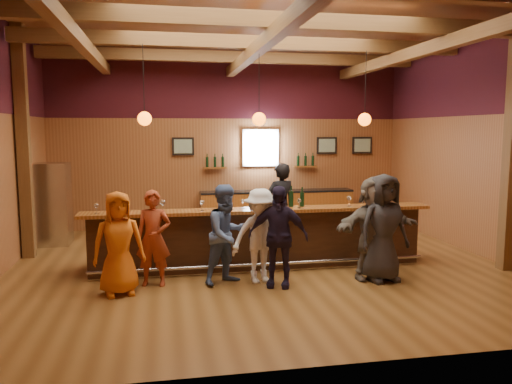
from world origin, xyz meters
The scene contains 27 objects.
room centered at (0.00, 0.06, 3.21)m, with size 9.04×9.00×4.52m.
bar_counter centered at (0.02, 0.15, 0.52)m, with size 6.30×1.07×1.11m.
back_bar_cabinet centered at (1.20, 3.72, 0.48)m, with size 4.00×0.52×0.95m.
window centered at (0.80, 3.95, 2.05)m, with size 0.95×0.09×0.95m.
framed_pictures centered at (1.67, 3.94, 2.10)m, with size 5.35×0.05×0.45m.
wine_shelves centered at (0.80, 3.88, 1.62)m, with size 3.00×0.18×0.30m.
pendant_lights centered at (0.00, 0.00, 2.71)m, with size 4.24×0.24×1.37m.
stainless_fridge centered at (-4.10, 2.60, 0.90)m, with size 0.70×0.70×1.80m, color silver.
customer_orange centered at (-2.40, -1.16, 0.80)m, with size 0.78×0.51×1.59m, color #CE6013.
customer_redvest centered at (-1.88, -0.80, 0.78)m, with size 0.57×0.37×1.55m, color #94361B.
customer_denim centered at (-0.70, -0.90, 0.82)m, with size 0.79×0.62×1.63m, color #4C6699.
customer_white centered at (-0.16, -0.94, 0.78)m, with size 1.01×0.58×1.56m, color white.
customer_navy centered at (0.07, -1.22, 0.82)m, with size 0.96×0.40×1.64m, color #201933.
customer_brown centered at (1.75, -1.09, 0.87)m, with size 1.61×0.51×1.73m, color #665D52.
customer_dark centered at (1.86, -1.24, 0.90)m, with size 0.88×0.57×1.80m, color #262628.
bartender centered at (0.70, 1.25, 0.91)m, with size 0.66×0.44×1.82m, color black.
ice_bucket centered at (0.29, -0.15, 1.22)m, with size 0.21×0.21×0.23m, color brown.
bottle_a centered at (0.59, -0.07, 1.26)m, with size 0.08×0.08×0.39m.
bottle_b centered at (0.79, -0.07, 1.25)m, with size 0.08×0.08×0.36m.
glass_a centered at (-2.83, -0.19, 1.24)m, with size 0.08×0.08×0.18m.
glass_b centered at (-1.84, -0.16, 1.23)m, with size 0.07×0.07×0.16m.
glass_c centered at (-1.73, -0.18, 1.25)m, with size 0.09×0.09×0.20m.
glass_d centered at (-1.06, -0.23, 1.24)m, with size 0.08×0.08×0.19m.
glass_e centered at (-0.31, -0.08, 1.23)m, with size 0.07×0.07×0.17m.
glass_f centered at (0.69, -0.25, 1.24)m, with size 0.08×0.08×0.18m.
glass_g centered at (1.65, -0.21, 1.25)m, with size 0.09×0.09×0.20m.
glass_h centered at (2.05, -0.12, 1.25)m, with size 0.09×0.09×0.20m.
Camera 1 is at (-1.70, -8.83, 2.50)m, focal length 35.00 mm.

